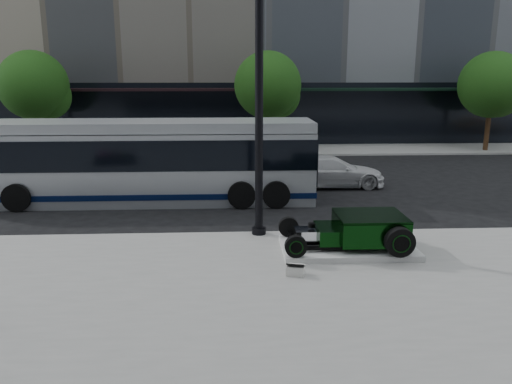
{
  "coord_description": "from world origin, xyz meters",
  "views": [
    {
      "loc": [
        -1.1,
        -15.73,
        4.58
      ],
      "look_at": [
        -0.4,
        -1.6,
        1.2
      ],
      "focal_mm": 35.0,
      "sensor_mm": 36.0,
      "label": 1
    }
  ],
  "objects_px": {
    "transit_bus": "(147,161)",
    "white_sedan": "(331,172)",
    "lamppost": "(259,115)",
    "hot_rod": "(361,229)"
  },
  "relations": [
    {
      "from": "lamppost",
      "to": "white_sedan",
      "type": "bearing_deg",
      "value": 62.55
    },
    {
      "from": "white_sedan",
      "to": "hot_rod",
      "type": "bearing_deg",
      "value": 173.0
    },
    {
      "from": "hot_rod",
      "to": "white_sedan",
      "type": "bearing_deg",
      "value": 84.27
    },
    {
      "from": "transit_bus",
      "to": "white_sedan",
      "type": "height_order",
      "value": "transit_bus"
    },
    {
      "from": "transit_bus",
      "to": "white_sedan",
      "type": "relative_size",
      "value": 2.8
    },
    {
      "from": "lamppost",
      "to": "white_sedan",
      "type": "xyz_separation_m",
      "value": [
        3.34,
        6.43,
        -2.86
      ]
    },
    {
      "from": "transit_bus",
      "to": "lamppost",
      "type": "bearing_deg",
      "value": -49.58
    },
    {
      "from": "hot_rod",
      "to": "transit_bus",
      "type": "distance_m",
      "value": 8.77
    },
    {
      "from": "lamppost",
      "to": "transit_bus",
      "type": "xyz_separation_m",
      "value": [
        -3.81,
        4.47,
        -2.0
      ]
    },
    {
      "from": "hot_rod",
      "to": "transit_bus",
      "type": "bearing_deg",
      "value": 136.7
    }
  ]
}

